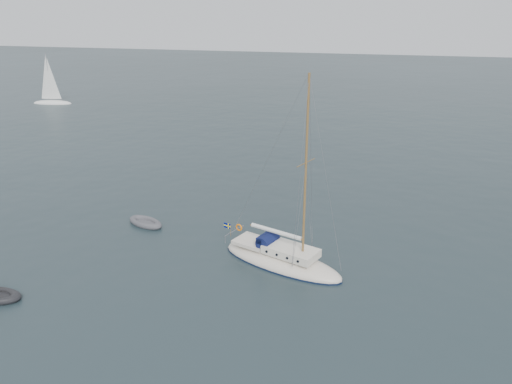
# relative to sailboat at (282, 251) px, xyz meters

# --- Properties ---
(ground) EXTENTS (300.00, 300.00, 0.00)m
(ground) POSITION_rel_sailboat_xyz_m (-0.72, 0.89, -0.95)
(ground) COLOR black
(ground) RESTS_ON ground
(sailboat) EXTENTS (8.82, 2.64, 12.56)m
(sailboat) POSITION_rel_sailboat_xyz_m (0.00, 0.00, 0.00)
(sailboat) COLOR beige
(sailboat) RESTS_ON ground
(dinghy) EXTENTS (3.14, 1.42, 0.45)m
(dinghy) POSITION_rel_sailboat_xyz_m (-11.10, 3.28, -0.75)
(dinghy) COLOR #48484D
(dinghy) RESTS_ON ground
(distant_yacht_a) EXTENTS (6.62, 3.53, 8.77)m
(distant_yacht_a) POSITION_rel_sailboat_xyz_m (-48.76, 44.13, 2.80)
(distant_yacht_a) COLOR silver
(distant_yacht_a) RESTS_ON ground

